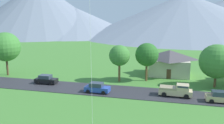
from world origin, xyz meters
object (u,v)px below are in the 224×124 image
object	(u,v)px
house_left_center	(169,62)
parked_car_blue_mid_east	(97,88)
tree_near_left	(6,47)
parked_car_tan_west_end	(220,97)
tree_right_of_center	(147,55)
parked_car_black_mid_west	(46,80)
tree_center	(119,56)
tree_near_right	(217,61)
pickup_truck_sand_west_side	(176,90)

from	to	relation	value
house_left_center	parked_car_blue_mid_east	bearing A→B (deg)	-125.53
tree_near_left	parked_car_tan_west_end	xyz separation A→B (m)	(42.28, -6.87, -5.42)
house_left_center	tree_right_of_center	xyz separation A→B (m)	(-4.34, -6.52, 2.46)
house_left_center	parked_car_tan_west_end	size ratio (longest dim) A/B	2.16
parked_car_black_mid_west	tree_near_left	bearing A→B (deg)	160.21
tree_center	tree_near_right	size ratio (longest dim) A/B	0.92
parked_car_blue_mid_east	pickup_truck_sand_west_side	distance (m)	13.03
tree_near_right	parked_car_blue_mid_east	size ratio (longest dim) A/B	1.87
parked_car_black_mid_west	parked_car_blue_mid_east	distance (m)	11.45
tree_center	parked_car_black_mid_west	distance (m)	14.87
house_left_center	parked_car_black_mid_west	distance (m)	26.51
tree_near_left	parked_car_tan_west_end	distance (m)	43.17
tree_near_left	tree_center	size ratio (longest dim) A/B	1.30
parked_car_blue_mid_east	parked_car_black_mid_west	bearing A→B (deg)	166.36
tree_near_left	tree_near_right	xyz separation A→B (m)	(42.85, 1.41, -1.48)
parked_car_black_mid_west	tree_right_of_center	bearing A→B (deg)	20.89
tree_near_left	tree_center	world-z (taller)	tree_near_left
tree_center	parked_car_blue_mid_east	bearing A→B (deg)	-104.41
pickup_truck_sand_west_side	tree_right_of_center	bearing A→B (deg)	124.33
tree_near_right	parked_car_tan_west_end	xyz separation A→B (m)	(-0.58, -8.28, -3.94)
parked_car_tan_west_end	parked_car_blue_mid_east	world-z (taller)	same
parked_car_blue_mid_east	pickup_truck_sand_west_side	xyz separation A→B (m)	(12.96, 1.34, 0.19)
tree_right_of_center	parked_car_black_mid_west	xyz separation A→B (m)	(-18.37, -7.01, -4.45)
house_left_center	parked_car_blue_mid_east	size ratio (longest dim) A/B	2.15
tree_center	pickup_truck_sand_west_side	distance (m)	13.44
pickup_truck_sand_west_side	tree_near_left	bearing A→B (deg)	171.09
tree_right_of_center	parked_car_tan_west_end	distance (m)	16.03
parked_car_blue_mid_east	pickup_truck_sand_west_side	world-z (taller)	pickup_truck_sand_west_side
tree_right_of_center	tree_near_left	bearing A→B (deg)	-174.83
parked_car_black_mid_west	parked_car_blue_mid_east	size ratio (longest dim) A/B	1.01
tree_near_left	tree_right_of_center	size ratio (longest dim) A/B	1.24
parked_car_tan_west_end	pickup_truck_sand_west_side	bearing A→B (deg)	168.93
tree_center	parked_car_black_mid_west	xyz separation A→B (m)	(-13.19, -5.33, -4.33)
tree_near_right	parked_car_blue_mid_east	world-z (taller)	tree_near_right
house_left_center	pickup_truck_sand_west_side	xyz separation A→B (m)	(1.38, -14.89, -1.80)
parked_car_tan_west_end	tree_near_right	bearing A→B (deg)	86.03
house_left_center	pickup_truck_sand_west_side	distance (m)	15.06
tree_near_left	tree_near_right	distance (m)	42.90
tree_near_left	parked_car_black_mid_west	bearing A→B (deg)	-19.79
tree_right_of_center	tree_near_right	xyz separation A→B (m)	(12.61, -1.32, -0.51)
tree_center	parked_car_blue_mid_east	xyz separation A→B (m)	(-2.06, -8.03, -4.33)
tree_near_left	pickup_truck_sand_west_side	world-z (taller)	tree_near_left
tree_near_left	parked_car_black_mid_west	size ratio (longest dim) A/B	2.22
tree_right_of_center	parked_car_blue_mid_east	xyz separation A→B (m)	(-7.24, -9.71, -4.45)
tree_near_right	pickup_truck_sand_west_side	distance (m)	10.55
tree_near_right	parked_car_tan_west_end	distance (m)	9.19
house_left_center	parked_car_black_mid_west	world-z (taller)	house_left_center
tree_near_right	tree_center	bearing A→B (deg)	-178.84
tree_near_left	tree_near_right	bearing A→B (deg)	1.89
tree_near_right	parked_car_blue_mid_east	xyz separation A→B (m)	(-19.86, -8.38, -3.94)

